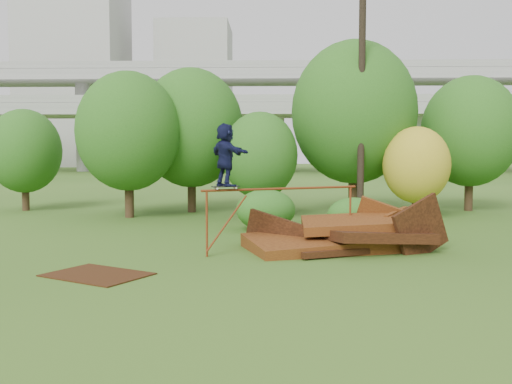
{
  "coord_description": "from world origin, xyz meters",
  "views": [
    {
      "loc": [
        -0.34,
        -13.51,
        2.69
      ],
      "look_at": [
        -0.8,
        2.0,
        1.6
      ],
      "focal_mm": 40.0,
      "sensor_mm": 36.0,
      "label": 1
    }
  ],
  "objects_px": {
    "scrap_pile": "(340,237)",
    "flat_plate": "(97,275)",
    "skater": "(226,155)",
    "utility_pole": "(362,87)"
  },
  "relations": [
    {
      "from": "utility_pole",
      "to": "skater",
      "type": "bearing_deg",
      "value": -119.7
    },
    {
      "from": "skater",
      "to": "utility_pole",
      "type": "distance_m",
      "value": 9.95
    },
    {
      "from": "skater",
      "to": "flat_plate",
      "type": "distance_m",
      "value": 4.47
    },
    {
      "from": "skater",
      "to": "scrap_pile",
      "type": "bearing_deg",
      "value": -109.69
    },
    {
      "from": "skater",
      "to": "utility_pole",
      "type": "xyz_separation_m",
      "value": [
        4.75,
        8.32,
        2.67
      ]
    },
    {
      "from": "scrap_pile",
      "to": "skater",
      "type": "height_order",
      "value": "skater"
    },
    {
      "from": "scrap_pile",
      "to": "flat_plate",
      "type": "bearing_deg",
      "value": -148.76
    },
    {
      "from": "skater",
      "to": "flat_plate",
      "type": "bearing_deg",
      "value": 97.38
    },
    {
      "from": "scrap_pile",
      "to": "utility_pole",
      "type": "height_order",
      "value": "utility_pole"
    },
    {
      "from": "flat_plate",
      "to": "utility_pole",
      "type": "distance_m",
      "value": 14.12
    }
  ]
}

